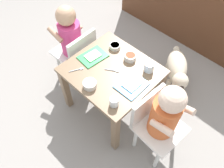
# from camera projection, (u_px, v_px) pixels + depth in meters

# --- Properties ---
(ground_plane) EXTENTS (7.00, 7.00, 0.00)m
(ground_plane) POSITION_uv_depth(u_px,v_px,m) (112.00, 105.00, 1.88)
(ground_plane) COLOR gray
(dining_table) EXTENTS (0.58, 0.53, 0.45)m
(dining_table) POSITION_uv_depth(u_px,v_px,m) (112.00, 77.00, 1.59)
(dining_table) COLOR #7A6047
(dining_table) RESTS_ON ground
(seated_child_left) EXTENTS (0.29, 0.29, 0.70)m
(seated_child_left) POSITION_uv_depth(u_px,v_px,m) (71.00, 38.00, 1.73)
(seated_child_left) COLOR white
(seated_child_left) RESTS_ON ground
(seated_child_right) EXTENTS (0.30, 0.30, 0.71)m
(seated_child_right) POSITION_uv_depth(u_px,v_px,m) (163.00, 115.00, 1.32)
(seated_child_right) COLOR white
(seated_child_right) RESTS_ON ground
(dog) EXTENTS (0.35, 0.39, 0.32)m
(dog) POSITION_uv_depth(u_px,v_px,m) (177.00, 69.00, 1.84)
(dog) COLOR beige
(dog) RESTS_ON ground
(food_tray_left) EXTENTS (0.15, 0.20, 0.02)m
(food_tray_left) POSITION_uv_depth(u_px,v_px,m) (93.00, 56.00, 1.59)
(food_tray_left) COLOR green
(food_tray_left) RESTS_ON dining_table
(food_tray_right) EXTENTS (0.16, 0.19, 0.02)m
(food_tray_right) POSITION_uv_depth(u_px,v_px,m) (132.00, 85.00, 1.44)
(food_tray_right) COLOR #388CD8
(food_tray_right) RESTS_ON dining_table
(water_cup_left) EXTENTS (0.06, 0.06, 0.06)m
(water_cup_left) POSITION_uv_depth(u_px,v_px,m) (114.00, 102.00, 1.34)
(water_cup_left) COLOR white
(water_cup_left) RESTS_ON dining_table
(water_cup_right) EXTENTS (0.07, 0.07, 0.07)m
(water_cup_right) POSITION_uv_depth(u_px,v_px,m) (149.00, 67.00, 1.50)
(water_cup_right) COLOR white
(water_cup_right) RESTS_ON dining_table
(cereal_bowl_right_side) EXTENTS (0.08, 0.08, 0.04)m
(cereal_bowl_right_side) POSITION_uv_depth(u_px,v_px,m) (130.00, 57.00, 1.56)
(cereal_bowl_right_side) COLOR silver
(cereal_bowl_right_side) RESTS_ON dining_table
(cereal_bowl_left_side) EXTENTS (0.08, 0.08, 0.03)m
(cereal_bowl_left_side) POSITION_uv_depth(u_px,v_px,m) (115.00, 46.00, 1.63)
(cereal_bowl_left_side) COLOR silver
(cereal_bowl_left_side) RESTS_ON dining_table
(veggie_bowl_near) EXTENTS (0.09, 0.09, 0.04)m
(veggie_bowl_near) POSITION_uv_depth(u_px,v_px,m) (90.00, 84.00, 1.42)
(veggie_bowl_near) COLOR silver
(veggie_bowl_near) RESTS_ON dining_table
(spoon_by_left_tray) EXTENTS (0.09, 0.06, 0.01)m
(spoon_by_left_tray) POSITION_uv_depth(u_px,v_px,m) (114.00, 71.00, 1.51)
(spoon_by_left_tray) COLOR silver
(spoon_by_left_tray) RESTS_ON dining_table
(spoon_by_right_tray) EXTENTS (0.06, 0.09, 0.01)m
(spoon_by_right_tray) POSITION_uv_depth(u_px,v_px,m) (78.00, 69.00, 1.52)
(spoon_by_right_tray) COLOR silver
(spoon_by_right_tray) RESTS_ON dining_table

